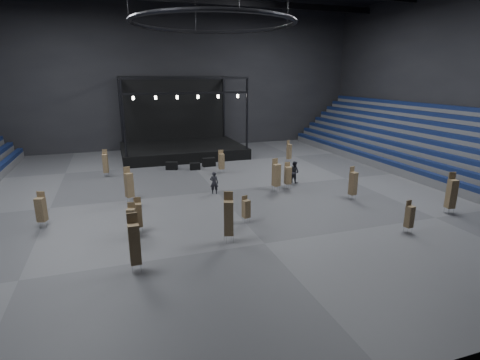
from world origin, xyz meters
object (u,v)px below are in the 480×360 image
object	(u,v)px
chair_stack_5	(129,184)
chair_stack_9	(138,214)
chair_stack_1	(105,163)
chair_stack_11	(221,161)
chair_stack_8	(289,151)
man_center	(214,183)
chair_stack_0	(132,220)
flight_case_mid	(195,166)
crew_member	(294,172)
stage	(181,142)
chair_stack_12	(41,209)
chair_stack_6	(451,193)
flight_case_right	(209,162)
chair_stack_2	(409,216)
chair_stack_3	(134,243)
chair_stack_7	(353,183)
chair_stack_13	(246,208)
chair_stack_10	(288,175)
flight_case_left	(172,166)
chair_stack_4	(229,217)
chair_stack_14	(276,174)

from	to	relation	value
chair_stack_5	chair_stack_9	xyz separation A→B (m)	(0.24, -5.96, -0.26)
chair_stack_1	chair_stack_11	distance (m)	10.97
chair_stack_8	man_center	distance (m)	13.75
chair_stack_0	chair_stack_1	world-z (taller)	chair_stack_1
flight_case_mid	crew_member	distance (m)	10.58
stage	chair_stack_12	size ratio (longest dim) A/B	6.02
chair_stack_6	chair_stack_9	distance (m)	20.99
flight_case_right	chair_stack_2	world-z (taller)	chair_stack_2
stage	flight_case_mid	bearing A→B (deg)	-90.59
chair_stack_3	chair_stack_7	bearing A→B (deg)	18.28
chair_stack_0	chair_stack_13	bearing A→B (deg)	16.32
chair_stack_0	chair_stack_10	distance (m)	14.43
chair_stack_5	man_center	world-z (taller)	chair_stack_5
flight_case_left	flight_case_mid	distance (m)	2.39
flight_case_right	chair_stack_13	bearing A→B (deg)	-95.50
chair_stack_6	crew_member	distance (m)	12.49
chair_stack_0	chair_stack_13	xyz separation A→B (m)	(7.16, 0.08, -0.16)
chair_stack_7	chair_stack_2	bearing A→B (deg)	-109.91
chair_stack_13	crew_member	world-z (taller)	crew_member
chair_stack_9	flight_case_mid	bearing A→B (deg)	67.70
chair_stack_9	crew_member	distance (m)	15.61
chair_stack_3	chair_stack_4	xyz separation A→B (m)	(5.30, 1.78, 0.01)
chair_stack_11	crew_member	distance (m)	7.47
chair_stack_8	chair_stack_12	xyz separation A→B (m)	(-22.89, -11.77, 0.01)
stage	chair_stack_7	distance (m)	23.54
chair_stack_2	chair_stack_10	distance (m)	11.14
flight_case_mid	chair_stack_9	bearing A→B (deg)	-114.55
chair_stack_0	chair_stack_9	size ratio (longest dim) A/B	0.98
flight_case_mid	chair_stack_3	bearing A→B (deg)	-110.16
flight_case_left	chair_stack_4	xyz separation A→B (m)	(0.47, -18.30, 1.12)
chair_stack_5	chair_stack_2	bearing A→B (deg)	-58.85
flight_case_right	chair_stack_1	bearing A→B (deg)	-175.10
chair_stack_4	chair_stack_13	distance (m)	3.16
chair_stack_5	chair_stack_11	bearing A→B (deg)	11.38
chair_stack_7	chair_stack_9	distance (m)	16.16
chair_stack_0	chair_stack_9	world-z (taller)	chair_stack_9
chair_stack_0	chair_stack_2	size ratio (longest dim) A/B	1.06
man_center	chair_stack_0	bearing A→B (deg)	68.60
chair_stack_12	man_center	xyz separation A→B (m)	(12.08, 3.28, -0.31)
chair_stack_6	chair_stack_3	bearing A→B (deg)	-164.61
chair_stack_1	chair_stack_2	size ratio (longest dim) A/B	1.27
chair_stack_3	chair_stack_10	xyz separation A→B (m)	(13.14, 10.27, -0.31)
chair_stack_6	chair_stack_8	world-z (taller)	chair_stack_6
flight_case_mid	chair_stack_7	world-z (taller)	chair_stack_7
chair_stack_13	chair_stack_14	bearing A→B (deg)	35.85
flight_case_right	chair_stack_9	size ratio (longest dim) A/B	0.61
chair_stack_3	chair_stack_13	world-z (taller)	chair_stack_3
chair_stack_3	crew_member	bearing A→B (deg)	37.37
chair_stack_2	chair_stack_10	size ratio (longest dim) A/B	0.90
chair_stack_2	chair_stack_11	xyz separation A→B (m)	(-6.86, 17.54, 0.16)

